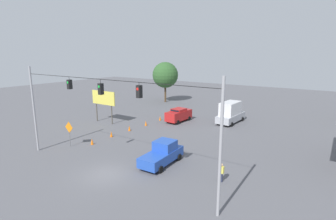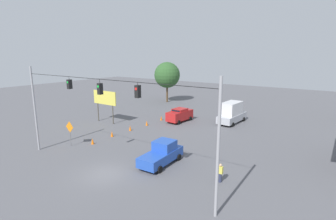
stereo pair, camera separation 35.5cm
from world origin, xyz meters
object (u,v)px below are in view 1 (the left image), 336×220
Objects in this scene: traffic_cone_second at (111,134)px; pedestrian at (221,173)px; overhead_signal_span at (102,113)px; work_zone_sign at (69,129)px; pickup_truck_blue_crossing_near at (162,154)px; traffic_cone_fifth at (160,118)px; traffic_cone_third at (129,128)px; box_truck_silver_oncoming_deep at (230,113)px; traffic_cone_fourth at (146,123)px; traffic_cone_nearest at (92,141)px; roadside_billboard at (103,100)px; sedan_red_withflow_far at (179,115)px; tree_horizon_left at (165,75)px.

pedestrian is (-15.93, 3.29, 0.41)m from traffic_cone_second.
overhead_signal_span reaches higher than work_zone_sign.
traffic_cone_fifth is at bearing -53.47° from pickup_truck_blue_crossing_near.
pickup_truck_blue_crossing_near is 7.00× the size of traffic_cone_third.
traffic_cone_fourth is (9.47, 8.31, -1.19)m from box_truck_silver_oncoming_deep.
traffic_cone_nearest is 1.00× the size of traffic_cone_second.
box_truck_silver_oncoming_deep is at bearing -119.08° from work_zone_sign.
work_zone_sign reaches higher than traffic_cone_third.
traffic_cone_second is 0.15× the size of roadside_billboard.
traffic_cone_second is 6.49m from traffic_cone_fourth.
traffic_cone_second is (2.96, 11.11, -0.69)m from sedan_red_withflow_far.
pedestrian is at bearing 160.74° from roadside_billboard.
roadside_billboard is 19.47m from tree_horizon_left.
traffic_cone_fourth is 0.09× the size of tree_horizon_left.
pedestrian is at bearing 131.84° from tree_horizon_left.
roadside_billboard is (6.18, 5.72, 3.13)m from traffic_cone_fifth.
traffic_cone_nearest is 9.71m from traffic_cone_fourth.
traffic_cone_nearest is 1.00× the size of traffic_cone_fourth.
traffic_cone_second and traffic_cone_fourth have the same top height.
sedan_red_withflow_far is 17.33m from tree_horizon_left.
pedestrian reaches higher than traffic_cone_fifth.
traffic_cone_nearest and traffic_cone_fifth have the same top height.
box_truck_silver_oncoming_deep is 12.65m from traffic_cone_fourth.
traffic_cone_nearest is 6.45m from traffic_cone_third.
work_zone_sign is (11.01, 19.80, 0.44)m from box_truck_silver_oncoming_deep.
pickup_truck_blue_crossing_near is 7.00× the size of traffic_cone_second.
roadside_billboard reaches higher than work_zone_sign.
sedan_red_withflow_far is 11.52m from traffic_cone_second.
overhead_signal_span is at bearing 83.70° from box_truck_silver_oncoming_deep.
work_zone_sign is (1.34, 8.23, 1.62)m from traffic_cone_third.
roadside_billboard is at bearing -63.35° from work_zone_sign.
box_truck_silver_oncoming_deep reaches higher than traffic_cone_second.
pedestrian is at bearing 108.88° from box_truck_silver_oncoming_deep.
roadside_billboard reaches higher than pedestrian.
pickup_truck_blue_crossing_near is 7.00× the size of traffic_cone_nearest.
sedan_red_withflow_far is at bearing -142.88° from roadside_billboard.
work_zone_sign is 17.32m from pedestrian.
traffic_cone_third is at bearing -22.33° from pedestrian.
box_truck_silver_oncoming_deep is 1.30× the size of sedan_red_withflow_far.
traffic_cone_fourth is 0.26× the size of work_zone_sign.
work_zone_sign is at bearing 10.04° from pickup_truck_blue_crossing_near.
tree_horizon_left is at bearing -83.57° from roadside_billboard.
tree_horizon_left is (8.38, -26.81, 5.36)m from traffic_cone_nearest.
sedan_red_withflow_far reaches higher than pedestrian.
sedan_red_withflow_far is at bearing -100.69° from traffic_cone_nearest.
roadside_billboard is (6.21, -7.59, 3.13)m from traffic_cone_nearest.
traffic_cone_nearest is (2.71, 14.34, -0.69)m from sedan_red_withflow_far.
traffic_cone_fourth is at bearing 116.18° from tree_horizon_left.
box_truck_silver_oncoming_deep reaches higher than sedan_red_withflow_far.
traffic_cone_second is 1.00× the size of traffic_cone_fifth.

